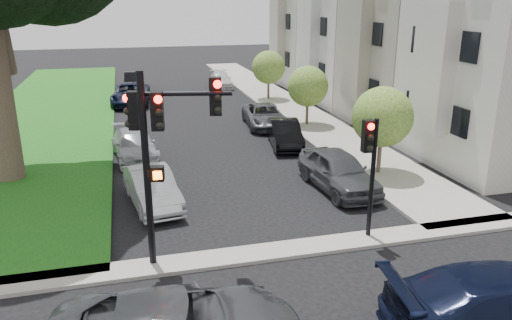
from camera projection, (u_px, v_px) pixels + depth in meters
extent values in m
plane|color=black|center=(304.00, 288.00, 13.26)|extent=(140.00, 140.00, 0.00)
cube|color=#1C5211|center=(52.00, 113.00, 33.10)|extent=(8.00, 44.00, 0.12)
cube|color=gray|center=(278.00, 101.00, 36.94)|extent=(3.50, 44.00, 0.12)
cube|color=gray|center=(281.00, 251.00, 15.08)|extent=(60.00, 1.00, 0.12)
cube|color=#B2AA91|center=(511.00, 53.00, 22.10)|extent=(7.00, 7.40, 10.00)
cube|color=#B2AA91|center=(433.00, 67.00, 21.32)|extent=(0.70, 2.20, 5.50)
cube|color=black|center=(442.00, 43.00, 21.08)|extent=(0.08, 3.60, 6.00)
cube|color=gray|center=(417.00, 40.00, 28.99)|extent=(7.00, 7.40, 10.00)
cube|color=gray|center=(356.00, 50.00, 28.21)|extent=(0.70, 2.20, 5.50)
cube|color=black|center=(362.00, 32.00, 27.97)|extent=(0.08, 3.60, 6.00)
cube|color=#B1B1B1|center=(360.00, 32.00, 35.88)|extent=(7.00, 7.40, 10.00)
cube|color=#B1B1B1|center=(309.00, 40.00, 35.10)|extent=(0.70, 2.20, 5.50)
cube|color=black|center=(314.00, 25.00, 34.86)|extent=(0.08, 3.60, 6.00)
cube|color=gray|center=(321.00, 26.00, 42.78)|extent=(7.00, 7.40, 10.00)
cube|color=gray|center=(278.00, 33.00, 41.99)|extent=(0.70, 2.20, 5.50)
cube|color=black|center=(281.00, 21.00, 41.76)|extent=(0.08, 3.60, 6.00)
cylinder|color=#3B2C20|center=(379.00, 154.00, 21.48)|extent=(0.18, 0.18, 1.83)
sphere|color=#3D621C|center=(382.00, 117.00, 20.97)|extent=(2.57, 2.57, 2.57)
cylinder|color=#3B2C20|center=(307.00, 112.00, 29.67)|extent=(0.17, 0.17, 1.71)
sphere|color=#3D621C|center=(308.00, 86.00, 29.19)|extent=(2.39, 2.39, 2.39)
cylinder|color=#3B2C20|center=(268.00, 88.00, 37.26)|extent=(0.17, 0.17, 1.74)
sphere|color=#3D621C|center=(268.00, 67.00, 36.77)|extent=(2.44, 2.44, 2.44)
cylinder|color=black|center=(147.00, 174.00, 13.49)|extent=(0.23, 0.23, 5.59)
cylinder|color=black|center=(187.00, 94.00, 13.11)|extent=(2.34, 0.61, 0.13)
cube|color=black|center=(157.00, 111.00, 13.05)|extent=(0.37, 0.34, 1.02)
cube|color=black|center=(215.00, 96.00, 13.32)|extent=(0.37, 0.34, 1.02)
cube|color=black|center=(134.00, 110.00, 13.15)|extent=(0.34, 0.37, 1.02)
sphere|color=#FF0C05|center=(157.00, 100.00, 12.79)|extent=(0.21, 0.21, 0.21)
sphere|color=black|center=(158.00, 126.00, 13.00)|extent=(0.21, 0.21, 0.21)
cube|color=black|center=(157.00, 173.00, 13.55)|extent=(0.42, 0.34, 0.41)
cube|color=#FF5905|center=(157.00, 175.00, 13.41)|extent=(0.24, 0.03, 0.24)
cylinder|color=black|center=(372.00, 181.00, 15.40)|extent=(0.15, 0.15, 3.92)
cube|color=black|center=(368.00, 136.00, 14.88)|extent=(0.32, 0.28, 0.98)
sphere|color=#FF0C05|center=(371.00, 127.00, 14.64)|extent=(0.21, 0.21, 0.21)
imported|color=black|center=(512.00, 305.00, 11.08)|extent=(6.03, 3.12, 1.67)
imported|color=#3F4247|center=(338.00, 171.00, 19.80)|extent=(2.17, 4.76, 1.58)
imported|color=black|center=(285.00, 134.00, 25.64)|extent=(2.09, 4.30, 1.36)
imported|color=#3F4247|center=(264.00, 116.00, 29.63)|extent=(2.61, 4.91, 1.31)
imported|color=silver|center=(221.00, 80.00, 42.56)|extent=(2.21, 4.54, 1.27)
imported|color=#999BA0|center=(152.00, 188.00, 18.31)|extent=(2.08, 4.34, 1.37)
imported|color=#999BA0|center=(135.00, 145.00, 23.70)|extent=(2.32, 4.76, 1.33)
imported|color=black|center=(131.00, 94.00, 35.76)|extent=(3.03, 5.66, 1.51)
imported|color=black|center=(133.00, 80.00, 42.14)|extent=(1.60, 4.13, 1.34)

